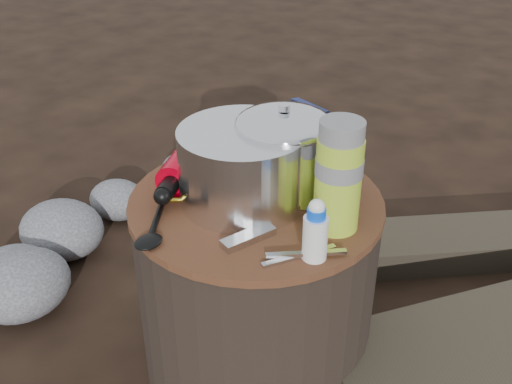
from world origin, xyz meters
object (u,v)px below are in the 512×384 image
Objects in this scene: thermos at (338,177)px; travel_mug at (336,159)px; fuel_bottle at (189,158)px; stump at (256,290)px; camping_pot at (283,153)px.

thermos reaches higher than travel_mug.
fuel_bottle is at bearing -179.24° from thermos.
fuel_bottle is at bearing -156.45° from travel_mug.
stump is 2.40× the size of thermos.
travel_mug is (-0.07, 0.12, -0.04)m from thermos.
fuel_bottle is 0.31m from travel_mug.
camping_pot is at bearing 165.02° from thermos.
travel_mug is at bearing 51.25° from stump.
stump is at bearing -24.69° from fuel_bottle.
thermos is at bearing -14.98° from camping_pot.
fuel_bottle is 1.38× the size of thermos.
thermos is 1.55× the size of travel_mug.
stump is at bearing -176.36° from thermos.
thermos reaches higher than camping_pot.
fuel_bottle is at bearing -168.30° from camping_pot.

